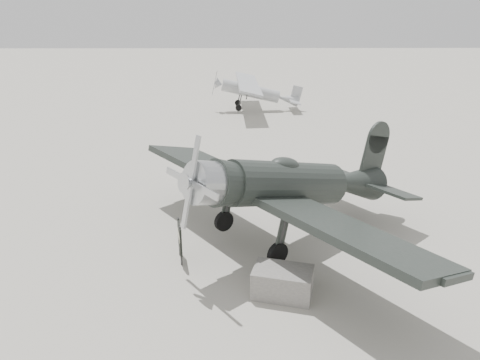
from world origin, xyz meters
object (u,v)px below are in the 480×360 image
object	(u,v)px
lowwing_monoplane	(294,184)
sign_board	(180,238)
highwing_monoplane	(254,89)
equipment_block	(283,282)

from	to	relation	value
lowwing_monoplane	sign_board	bearing A→B (deg)	161.81
highwing_monoplane	equipment_block	bearing A→B (deg)	-91.90
equipment_block	highwing_monoplane	bearing A→B (deg)	89.64
sign_board	highwing_monoplane	bearing A→B (deg)	70.74
highwing_monoplane	sign_board	distance (m)	24.87
highwing_monoplane	sign_board	xyz separation A→B (m)	(-3.56, -24.59, -0.94)
lowwing_monoplane	equipment_block	size ratio (longest dim) A/B	6.78
lowwing_monoplane	sign_board	size ratio (longest dim) A/B	8.30
lowwing_monoplane	sign_board	distance (m)	4.56
highwing_monoplane	sign_board	bearing A→B (deg)	-99.79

